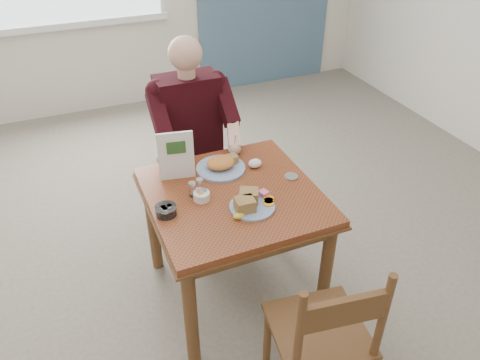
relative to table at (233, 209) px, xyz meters
name	(u,v)px	position (x,y,z in m)	size (l,w,h in m)	color
floor	(234,289)	(0.00, 0.00, -0.64)	(6.00, 6.00, 0.00)	#665E53
lemon_wedge	(239,216)	(-0.06, -0.21, 0.13)	(0.06, 0.04, 0.03)	yellow
napkin	(255,163)	(0.21, 0.19, 0.14)	(0.08, 0.07, 0.05)	white
metal_dish	(291,177)	(0.36, 0.01, 0.12)	(0.08, 0.08, 0.01)	silver
table	(233,209)	(0.00, 0.00, 0.00)	(0.92, 0.92, 0.75)	brown
chair_far	(191,163)	(0.00, 0.80, -0.16)	(0.42, 0.42, 0.95)	brown
chair_near	(323,337)	(0.10, -0.82, -0.16)	(0.48, 0.48, 0.95)	brown
diner	(192,126)	(0.00, 0.71, 0.17)	(0.53, 0.56, 1.39)	tan
near_plate	(250,202)	(0.03, -0.15, 0.14)	(0.28, 0.28, 0.08)	white
far_plate	(222,165)	(0.03, 0.24, 0.14)	(0.32, 0.32, 0.08)	white
caddy	(202,196)	(-0.18, 0.01, 0.14)	(0.11, 0.11, 0.07)	white
shakers	(196,187)	(-0.19, 0.07, 0.16)	(0.10, 0.06, 0.09)	white
creamer	(166,210)	(-0.38, -0.04, 0.14)	(0.14, 0.14, 0.05)	white
menu	(176,156)	(-0.23, 0.25, 0.26)	(0.20, 0.05, 0.29)	white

